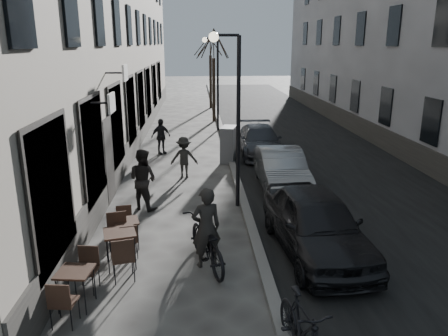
{
  "coord_description": "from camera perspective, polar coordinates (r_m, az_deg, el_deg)",
  "views": [
    {
      "loc": [
        -1.21,
        -6.48,
        4.8
      ],
      "look_at": [
        -0.55,
        3.92,
        1.8
      ],
      "focal_mm": 35.0,
      "sensor_mm": 36.0,
      "label": 1
    }
  ],
  "objects": [
    {
      "name": "streetlamp_near",
      "position": [
        12.63,
        1.12,
        8.59
      ],
      "size": [
        0.9,
        0.28,
        5.09
      ],
      "color": "black",
      "rests_on": "ground"
    },
    {
      "name": "bistro_set_a",
      "position": [
        8.85,
        -18.78,
        -14.24
      ],
      "size": [
        0.68,
        1.54,
        0.89
      ],
      "rotation": [
        0.0,
        0.0,
        -0.12
      ],
      "color": "#311E15",
      "rests_on": "ground"
    },
    {
      "name": "car_mid",
      "position": [
        14.88,
        7.5,
        -0.19
      ],
      "size": [
        1.46,
        4.11,
        1.35
      ],
      "primitive_type": "imported",
      "rotation": [
        0.0,
        0.0,
        -0.01
      ],
      "color": "gray",
      "rests_on": "ground"
    },
    {
      "name": "pedestrian_near",
      "position": [
        13.1,
        -10.55,
        -1.45
      ],
      "size": [
        1.13,
        1.06,
        1.84
      ],
      "primitive_type": "imported",
      "rotation": [
        0.0,
        0.0,
        2.59
      ],
      "color": "black",
      "rests_on": "ground"
    },
    {
      "name": "car_near",
      "position": [
        10.47,
        11.93,
        -7.06
      ],
      "size": [
        2.12,
        4.54,
        1.5
      ],
      "primitive_type": "imported",
      "rotation": [
        0.0,
        0.0,
        0.08
      ],
      "color": "black",
      "rests_on": "ground"
    },
    {
      "name": "tree_far",
      "position": [
        33.5,
        -1.8,
        15.8
      ],
      "size": [
        2.4,
        2.4,
        5.7
      ],
      "color": "black",
      "rests_on": "ground"
    },
    {
      "name": "utility_cabinet",
      "position": [
        18.12,
        0.6,
        3.11
      ],
      "size": [
        0.78,
        1.1,
        1.49
      ],
      "primitive_type": "cube",
      "rotation": [
        0.0,
        0.0,
        -0.25
      ],
      "color": "slate",
      "rests_on": "ground"
    },
    {
      "name": "pedestrian_mid",
      "position": [
        16.01,
        -5.23,
        1.39
      ],
      "size": [
        1.0,
        0.58,
        1.53
      ],
      "primitive_type": "imported",
      "rotation": [
        0.0,
        0.0,
        3.13
      ],
      "color": "#282623",
      "rests_on": "ground"
    },
    {
      "name": "kerb",
      "position": [
        23.01,
        -0.04,
        4.16
      ],
      "size": [
        0.25,
        60.0,
        0.12
      ],
      "primitive_type": "cube",
      "color": "slate",
      "rests_on": "ground"
    },
    {
      "name": "streetlamp_far",
      "position": [
        24.55,
        -1.23,
        12.21
      ],
      "size": [
        0.9,
        0.28,
        5.09
      ],
      "color": "black",
      "rests_on": "ground"
    },
    {
      "name": "moped",
      "position": [
        7.21,
        10.21,
        -20.24
      ],
      "size": [
        0.83,
        1.93,
        1.12
      ],
      "primitive_type": "imported",
      "rotation": [
        0.0,
        0.0,
        0.16
      ],
      "color": "black",
      "rests_on": "ground"
    },
    {
      "name": "bistro_set_c",
      "position": [
        10.9,
        -12.58,
        -8.02
      ],
      "size": [
        0.7,
        1.45,
        0.83
      ],
      "rotation": [
        0.0,
        0.0,
        0.24
      ],
      "color": "#311E15",
      "rests_on": "ground"
    },
    {
      "name": "bistro_set_b",
      "position": [
        10.03,
        -13.39,
        -9.77
      ],
      "size": [
        0.85,
        1.71,
        0.98
      ],
      "rotation": [
        0.0,
        0.0,
        0.25
      ],
      "color": "#311E15",
      "rests_on": "ground"
    },
    {
      "name": "pedestrian_far",
      "position": [
        19.64,
        -8.25,
        4.11
      ],
      "size": [
        0.99,
        0.83,
        1.58
      ],
      "primitive_type": "imported",
      "rotation": [
        0.0,
        0.0,
        0.57
      ],
      "color": "black",
      "rests_on": "ground"
    },
    {
      "name": "road",
      "position": [
        23.53,
        8.88,
        4.09
      ],
      "size": [
        7.3,
        60.0,
        0.0
      ],
      "primitive_type": "cube",
      "color": "black",
      "rests_on": "ground"
    },
    {
      "name": "bicycle",
      "position": [
        9.77,
        -2.32,
        -9.7
      ],
      "size": [
        1.33,
        2.25,
        1.12
      ],
      "primitive_type": "imported",
      "rotation": [
        0.0,
        0.0,
        3.44
      ],
      "color": "black",
      "rests_on": "ground"
    },
    {
      "name": "cyclist_rider",
      "position": [
        9.62,
        -2.34,
        -7.8
      ],
      "size": [
        0.76,
        0.61,
        1.82
      ],
      "primitive_type": "imported",
      "rotation": [
        0.0,
        0.0,
        3.44
      ],
      "color": "black",
      "rests_on": "ground"
    },
    {
      "name": "tree_near",
      "position": [
        27.5,
        -1.37,
        15.75
      ],
      "size": [
        2.4,
        2.4,
        5.7
      ],
      "color": "black",
      "rests_on": "ground"
    },
    {
      "name": "ground",
      "position": [
        8.15,
        5.96,
        -20.11
      ],
      "size": [
        120.0,
        120.0,
        0.0
      ],
      "primitive_type": "plane",
      "color": "#3D3A37",
      "rests_on": "ground"
    },
    {
      "name": "car_far",
      "position": [
        19.39,
        4.71,
        3.57
      ],
      "size": [
        1.81,
        4.35,
        1.26
      ],
      "primitive_type": "imported",
      "rotation": [
        0.0,
        0.0,
        -0.01
      ],
      "color": "#32353B",
      "rests_on": "ground"
    }
  ]
}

